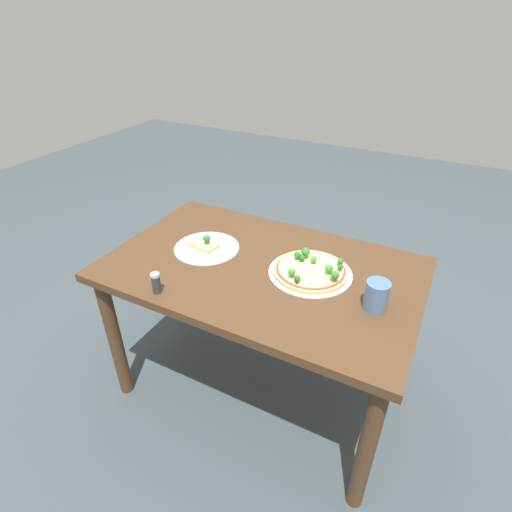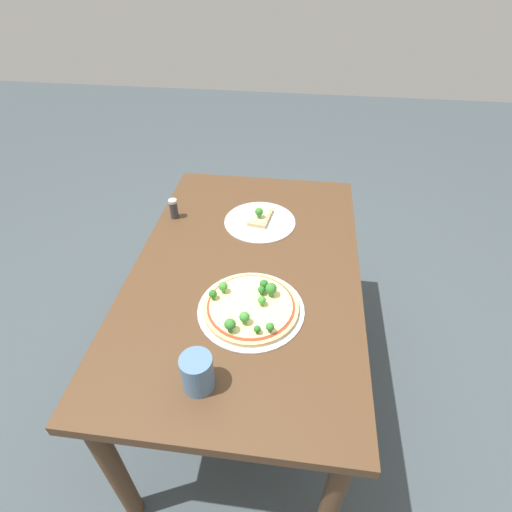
% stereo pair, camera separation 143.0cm
% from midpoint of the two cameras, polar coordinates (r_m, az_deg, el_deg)
% --- Properties ---
extents(ground_plane, '(8.00, 8.00, 0.00)m').
position_cam_midpoint_polar(ground_plane, '(1.88, -16.96, -29.31)').
color(ground_plane, '#3D474C').
extents(dining_table, '(1.25, 0.78, 0.71)m').
position_cam_midpoint_polar(dining_table, '(1.39, -21.07, -16.88)').
color(dining_table, '#4C331E').
rests_on(dining_table, ground_plane).
extents(pizza_tray_whole, '(0.33, 0.33, 0.07)m').
position_cam_midpoint_polar(pizza_tray_whole, '(1.22, -14.05, -16.10)').
color(pizza_tray_whole, '#B7B7BC').
rests_on(pizza_tray_whole, dining_table).
extents(pizza_tray_slice, '(0.28, 0.28, 0.07)m').
position_cam_midpoint_polar(pizza_tray_slice, '(1.51, -28.86, -9.17)').
color(pizza_tray_slice, '#B7B7BC').
rests_on(pizza_tray_slice, dining_table).
extents(drinking_cup, '(0.08, 0.08, 0.11)m').
position_cam_midpoint_polar(drinking_cup, '(1.03, -5.34, -23.94)').
color(drinking_cup, '#4C7099').
rests_on(drinking_cup, dining_table).
extents(condiment_shaker, '(0.03, 0.03, 0.08)m').
position_cam_midpoint_polar(condiment_shaker, '(1.39, -40.16, -15.89)').
color(condiment_shaker, '#333338').
rests_on(condiment_shaker, dining_table).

